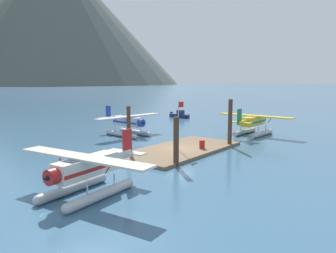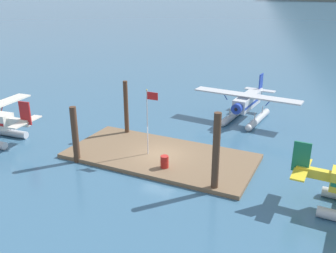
# 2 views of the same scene
# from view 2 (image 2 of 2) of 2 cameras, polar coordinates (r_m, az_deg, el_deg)

# --- Properties ---
(ground_plane) EXTENTS (1200.00, 1200.00, 0.00)m
(ground_plane) POSITION_cam_2_polar(r_m,az_deg,el_deg) (28.68, -1.18, -4.82)
(ground_plane) COLOR #38607F
(dock_platform) EXTENTS (14.30, 6.83, 0.30)m
(dock_platform) POSITION_cam_2_polar(r_m,az_deg,el_deg) (28.62, -1.18, -4.54)
(dock_platform) COLOR brown
(dock_platform) RESTS_ON ground
(piling_near_left) EXTENTS (0.48, 0.48, 4.32)m
(piling_near_left) POSITION_cam_2_polar(r_m,az_deg,el_deg) (28.04, -14.07, -1.26)
(piling_near_left) COLOR #4C3323
(piling_near_left) RESTS_ON ground
(piling_near_right) EXTENTS (0.47, 0.47, 5.32)m
(piling_near_right) POSITION_cam_2_polar(r_m,az_deg,el_deg) (23.22, 7.37, -4.12)
(piling_near_right) COLOR #4C3323
(piling_near_right) RESTS_ON ground
(piling_far_left) EXTENTS (0.38, 0.38, 4.91)m
(piling_far_left) POSITION_cam_2_polar(r_m,az_deg,el_deg) (32.34, -6.44, 2.72)
(piling_far_left) COLOR #4C3323
(piling_far_left) RESTS_ON ground
(flagpole) EXTENTS (0.95, 0.10, 5.10)m
(flagpole) POSITION_cam_2_polar(r_m,az_deg,el_deg) (27.42, -2.95, 1.91)
(flagpole) COLOR silver
(flagpole) RESTS_ON dock_platform
(fuel_drum) EXTENTS (0.62, 0.62, 0.88)m
(fuel_drum) POSITION_cam_2_polar(r_m,az_deg,el_deg) (26.36, -0.54, -5.43)
(fuel_drum) COLOR #AD1E19
(fuel_drum) RESTS_ON dock_platform
(seaplane_silver_bow_right) EXTENTS (10.48, 7.97, 3.84)m
(seaplane_silver_bow_right) POSITION_cam_2_polar(r_m,az_deg,el_deg) (36.96, 11.96, 3.25)
(seaplane_silver_bow_right) COLOR #B7BABF
(seaplane_silver_bow_right) RESTS_ON ground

